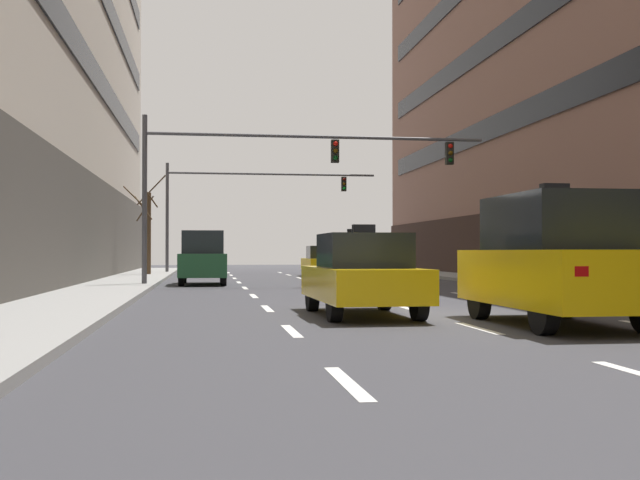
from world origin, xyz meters
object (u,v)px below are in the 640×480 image
Objects in this scene: car_driving_3 at (203,258)px; taxi_driving_0 at (362,275)px; traffic_signal_1 at (237,195)px; pedestrian_0 at (586,256)px; taxi_driving_4 at (555,260)px; traffic_signal_0 at (276,164)px; taxi_driving_1 at (352,258)px; street_tree_0 at (148,229)px; taxi_driving_2 at (323,261)px.

taxi_driving_0 is at bearing -78.40° from car_driving_3.
pedestrian_0 is at bearing -66.64° from traffic_signal_1.
taxi_driving_4 is at bearing -119.64° from pedestrian_0.
traffic_signal_0 is 16.66m from traffic_signal_1.
traffic_signal_1 reaches higher than car_driving_3.
car_driving_3 reaches higher than taxi_driving_0.
taxi_driving_1 is 0.34× the size of traffic_signal_0.
taxi_driving_0 is 15.73m from car_driving_3.
taxi_driving_0 is 17.01m from taxi_driving_1.
taxi_driving_1 is 6.27m from car_driving_3.
traffic_signal_0 reaches higher than pedestrian_0.
car_driving_3 reaches higher than pedestrian_0.
taxi_driving_1 is 12.17m from street_tree_0.
pedestrian_0 is at bearing -33.08° from traffic_signal_0.
pedestrian_0 is (9.72, -22.51, -3.37)m from traffic_signal_1.
street_tree_0 reaches higher than taxi_driving_4.
taxi_driving_2 is 2.42× the size of pedestrian_0.
pedestrian_0 is at bearing 60.36° from taxi_driving_4.
traffic_signal_1 is at bearing 126.94° from taxi_driving_2.
car_driving_3 is (-6.12, -1.34, 0.01)m from taxi_driving_1.
traffic_signal_0 is at bearing 102.34° from taxi_driving_4.
taxi_driving_1 is at bearing 120.25° from pedestrian_0.
taxi_driving_0 is at bearing -139.11° from pedestrian_0.
street_tree_0 is at bearing 137.31° from taxi_driving_1.
taxi_driving_1 is at bearing -42.69° from street_tree_0.
traffic_signal_1 reaches higher than traffic_signal_0.
traffic_signal_0 is 2.48× the size of street_tree_0.
taxi_driving_0 is 13.70m from traffic_signal_0.
traffic_signal_1 is at bearing 92.46° from traffic_signal_0.
traffic_signal_0 is (-3.40, -11.18, 3.69)m from taxi_driving_2.
taxi_driving_4 is at bearing -82.69° from traffic_signal_1.
street_tree_0 is at bearing 103.37° from taxi_driving_0.
traffic_signal_0 reaches higher than taxi_driving_1.
taxi_driving_2 is at bearing -53.06° from traffic_signal_1.
taxi_driving_4 reaches higher than taxi_driving_0.
traffic_signal_1 reaches higher than taxi_driving_2.
street_tree_0 is 2.94× the size of pedestrian_0.
taxi_driving_4 is (2.88, -2.48, 0.32)m from taxi_driving_0.
taxi_driving_2 is (-0.12, 7.62, -0.24)m from taxi_driving_1.
street_tree_0 is (-2.76, 9.54, 1.40)m from car_driving_3.
taxi_driving_0 is 0.94× the size of taxi_driving_4.
traffic_signal_0 reaches higher than taxi_driving_0.
street_tree_0 is at bearing -133.61° from traffic_signal_1.
taxi_driving_4 is at bearing -71.35° from car_driving_3.
street_tree_0 is (-8.80, 27.43, 1.30)m from taxi_driving_4.
traffic_signal_0 is at bearing 146.92° from pedestrian_0.
car_driving_3 is 2.48× the size of pedestrian_0.
car_driving_3 is 10.03m from street_tree_0.
pedestrian_0 reaches higher than taxi_driving_0.
taxi_driving_0 reaches higher than taxi_driving_2.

